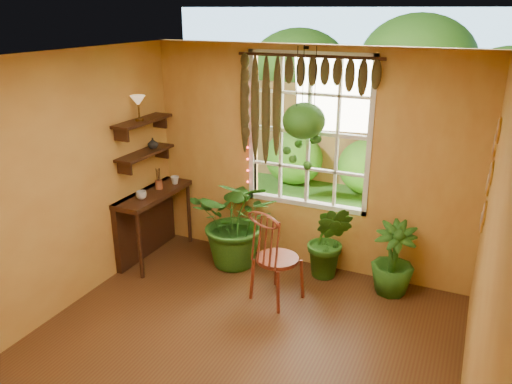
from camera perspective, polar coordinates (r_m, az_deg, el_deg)
floor at (r=4.81m, az=-4.11°, el=-19.50°), size 4.50×4.50×0.00m
ceiling at (r=3.72m, az=-5.18°, el=14.42°), size 4.50×4.50×0.00m
wall_back at (r=6.02m, az=5.83°, el=3.51°), size 4.00×0.00×4.00m
wall_left at (r=5.29m, az=-23.91°, el=-0.56°), size 0.00×4.50×4.50m
wall_right at (r=3.66m, az=24.50°, el=-9.89°), size 0.00×4.50×4.50m
window at (r=5.96m, az=6.05°, el=6.82°), size 1.52×0.10×1.86m
valance_vine at (r=5.76m, az=5.05°, el=12.24°), size 1.70×0.12×1.10m
string_lights at (r=6.14m, az=-1.00°, el=7.81°), size 0.03×0.03×1.54m
wall_plates at (r=5.24m, az=25.08°, el=1.38°), size 0.04×0.32×1.10m
counter_ledge at (r=6.60m, az=-12.23°, el=-2.69°), size 0.40×1.20×0.90m
shelf_lower at (r=6.30m, az=-12.54°, el=4.37°), size 0.25×0.90×0.04m
shelf_upper at (r=6.21m, az=-12.82°, el=7.92°), size 0.25×0.90×0.04m
backyard at (r=10.37m, az=15.60°, el=9.59°), size 14.00×10.00×12.00m
windsor_chair at (r=5.56m, az=2.19°, el=-8.94°), size 0.61×0.62×1.26m
potted_plant_left at (r=6.20m, az=-2.09°, el=-3.26°), size 1.22×1.11×1.21m
potted_plant_mid at (r=6.01m, az=8.36°, el=-5.57°), size 0.54×0.45×0.95m
potted_plant_right at (r=5.86m, az=15.40°, el=-7.36°), size 0.55×0.55×0.86m
hanging_basket at (r=5.68m, az=5.48°, el=7.91°), size 0.48×0.48×1.35m
cup_a at (r=6.19m, az=-12.97°, el=-0.35°), size 0.13×0.13×0.10m
cup_b at (r=6.64m, az=-9.25°, el=1.35°), size 0.12×0.12×0.10m
brush_jar at (r=6.47m, az=-11.09°, el=1.48°), size 0.09×0.09×0.34m
shelf_vase at (r=6.40m, az=-11.71°, el=5.48°), size 0.14×0.14×0.14m
tiffany_lamp at (r=6.10m, az=-13.33°, el=9.94°), size 0.18×0.18×0.30m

